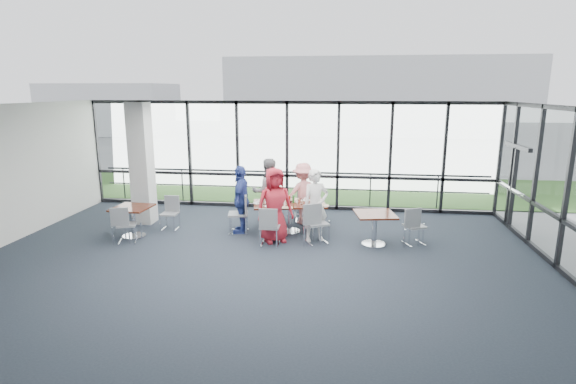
# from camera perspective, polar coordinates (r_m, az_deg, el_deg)

# --- Properties ---
(floor) EXTENTS (12.00, 10.00, 0.02)m
(floor) POSITION_cam_1_polar(r_m,az_deg,el_deg) (8.98, -4.40, -10.22)
(floor) COLOR #1F2832
(floor) RESTS_ON ground
(ceiling) EXTENTS (12.00, 10.00, 0.04)m
(ceiling) POSITION_cam_1_polar(r_m,az_deg,el_deg) (8.27, -4.78, 10.71)
(ceiling) COLOR silver
(ceiling) RESTS_ON ground
(wall_front) EXTENTS (12.00, 0.10, 3.20)m
(wall_front) POSITION_cam_1_polar(r_m,az_deg,el_deg) (4.02, -20.13, -16.27)
(wall_front) COLOR silver
(wall_front) RESTS_ON ground
(curtain_wall_back) EXTENTS (12.00, 0.10, 3.20)m
(curtain_wall_back) POSITION_cam_1_polar(r_m,az_deg,el_deg) (13.33, -0.12, 4.64)
(curtain_wall_back) COLOR white
(curtain_wall_back) RESTS_ON ground
(exit_door) EXTENTS (0.12, 1.60, 2.10)m
(exit_door) POSITION_cam_1_polar(r_m,az_deg,el_deg) (12.81, 26.72, 0.42)
(exit_door) COLOR black
(exit_door) RESTS_ON ground
(structural_column) EXTENTS (0.50, 0.50, 3.20)m
(structural_column) POSITION_cam_1_polar(r_m,az_deg,el_deg) (12.45, -18.08, 3.42)
(structural_column) COLOR silver
(structural_column) RESTS_ON ground
(apron) EXTENTS (80.00, 70.00, 0.02)m
(apron) POSITION_cam_1_polar(r_m,az_deg,el_deg) (18.50, 1.93, 1.86)
(apron) COLOR slate
(apron) RESTS_ON ground
(grass_strip) EXTENTS (80.00, 5.00, 0.01)m
(grass_strip) POSITION_cam_1_polar(r_m,az_deg,el_deg) (16.55, 1.26, 0.66)
(grass_strip) COLOR #335321
(grass_strip) RESTS_ON ground
(hangar_main) EXTENTS (24.00, 10.00, 6.00)m
(hangar_main) POSITION_cam_1_polar(r_m,az_deg,el_deg) (40.15, 10.93, 11.90)
(hangar_main) COLOR silver
(hangar_main) RESTS_ON ground
(hangar_aux) EXTENTS (10.00, 6.00, 4.00)m
(hangar_aux) POSITION_cam_1_polar(r_m,az_deg,el_deg) (41.16, -21.54, 9.88)
(hangar_aux) COLOR silver
(hangar_aux) RESTS_ON ground
(guard_rail) EXTENTS (12.00, 0.06, 0.06)m
(guard_rail) POSITION_cam_1_polar(r_m,az_deg,el_deg) (14.11, 0.21, 0.56)
(guard_rail) COLOR #2D2D33
(guard_rail) RESTS_ON ground
(main_table) EXTENTS (1.94, 1.32, 0.75)m
(main_table) POSITION_cam_1_polar(r_m,az_deg,el_deg) (11.21, 0.20, -2.10)
(main_table) COLOR #3C1709
(main_table) RESTS_ON ground
(side_table_left) EXTENTS (0.89, 0.89, 0.75)m
(side_table_left) POSITION_cam_1_polar(r_m,az_deg,el_deg) (11.49, -19.16, -2.36)
(side_table_left) COLOR #3C1709
(side_table_left) RESTS_ON ground
(side_table_right) EXTENTS (1.02, 1.02, 0.75)m
(side_table_right) POSITION_cam_1_polar(r_m,az_deg,el_deg) (10.47, 10.98, -3.28)
(side_table_right) COLOR #3C1709
(side_table_right) RESTS_ON ground
(diner_near_left) EXTENTS (1.02, 0.88, 1.77)m
(diner_near_left) POSITION_cam_1_polar(r_m,az_deg,el_deg) (10.45, -1.69, -1.67)
(diner_near_left) COLOR #AB1E2B
(diner_near_left) RESTS_ON ground
(diner_near_right) EXTENTS (0.76, 0.69, 1.72)m
(diner_near_right) POSITION_cam_1_polar(r_m,az_deg,el_deg) (10.53, 3.53, -1.72)
(diner_near_right) COLOR white
(diner_near_right) RESTS_ON ground
(diner_far_left) EXTENTS (1.00, 0.81, 1.77)m
(diner_far_left) POSITION_cam_1_polar(r_m,az_deg,el_deg) (11.80, -2.56, 0.03)
(diner_far_left) COLOR gray
(diner_far_left) RESTS_ON ground
(diner_far_right) EXTENTS (1.19, 0.96, 1.63)m
(diner_far_right) POSITION_cam_1_polar(r_m,az_deg,el_deg) (11.92, 1.93, -0.18)
(diner_far_right) COLOR pink
(diner_far_right) RESTS_ON ground
(diner_end) EXTENTS (0.56, 1.00, 1.70)m
(diner_end) POSITION_cam_1_polar(r_m,az_deg,el_deg) (11.17, -5.95, -0.95)
(diner_end) COLOR #2E4090
(diner_end) RESTS_ON ground
(chair_main_nl) EXTENTS (0.44, 0.44, 0.90)m
(chair_main_nl) POSITION_cam_1_polar(r_m,az_deg,el_deg) (10.31, -2.31, -4.40)
(chair_main_nl) COLOR gray
(chair_main_nl) RESTS_ON ground
(chair_main_nr) EXTENTS (0.63, 0.63, 0.96)m
(chair_main_nr) POSITION_cam_1_polar(r_m,az_deg,el_deg) (10.46, 3.70, -3.99)
(chair_main_nr) COLOR gray
(chair_main_nr) RESTS_ON ground
(chair_main_fl) EXTENTS (0.46, 0.46, 0.90)m
(chair_main_fl) POSITION_cam_1_polar(r_m,az_deg,el_deg) (12.04, -2.25, -1.85)
(chair_main_fl) COLOR gray
(chair_main_fl) RESTS_ON ground
(chair_main_fr) EXTENTS (0.49, 0.49, 0.94)m
(chair_main_fr) POSITION_cam_1_polar(r_m,az_deg,el_deg) (12.20, 2.01, -1.56)
(chair_main_fr) COLOR gray
(chair_main_fr) RESTS_ON ground
(chair_main_end) EXTENTS (0.56, 0.56, 0.98)m
(chair_main_end) POSITION_cam_1_polar(r_m,az_deg,el_deg) (11.25, -6.35, -2.78)
(chair_main_end) COLOR gray
(chair_main_end) RESTS_ON ground
(chair_spare_la) EXTENTS (0.53, 0.53, 0.86)m
(chair_spare_la) POSITION_cam_1_polar(r_m,az_deg,el_deg) (11.16, -19.81, -3.92)
(chair_spare_la) COLOR gray
(chair_spare_la) RESTS_ON ground
(chair_spare_lb) EXTENTS (0.41, 0.41, 0.83)m
(chair_spare_lb) POSITION_cam_1_polar(r_m,az_deg,el_deg) (11.86, -14.80, -2.69)
(chair_spare_lb) COLOR gray
(chair_spare_lb) RESTS_ON ground
(chair_spare_r) EXTENTS (0.57, 0.57, 0.88)m
(chair_spare_r) POSITION_cam_1_polar(r_m,az_deg,el_deg) (10.77, 15.78, -4.19)
(chair_spare_r) COLOR gray
(chair_spare_r) RESTS_ON ground
(plate_nl) EXTENTS (0.26, 0.26, 0.01)m
(plate_nl) POSITION_cam_1_polar(r_m,az_deg,el_deg) (10.83, -2.29, -1.84)
(plate_nl) COLOR white
(plate_nl) RESTS_ON main_table
(plate_nr) EXTENTS (0.25, 0.25, 0.01)m
(plate_nr) POSITION_cam_1_polar(r_m,az_deg,el_deg) (10.96, 3.03, -1.68)
(plate_nr) COLOR white
(plate_nr) RESTS_ON main_table
(plate_fl) EXTENTS (0.26, 0.26, 0.01)m
(plate_fl) POSITION_cam_1_polar(r_m,az_deg,el_deg) (11.48, -2.06, -1.00)
(plate_fl) COLOR white
(plate_fl) RESTS_ON main_table
(plate_fr) EXTENTS (0.25, 0.25, 0.01)m
(plate_fr) POSITION_cam_1_polar(r_m,az_deg,el_deg) (11.47, 2.23, -1.01)
(plate_fr) COLOR white
(plate_fr) RESTS_ON main_table
(plate_end) EXTENTS (0.25, 0.25, 0.01)m
(plate_end) POSITION_cam_1_polar(r_m,az_deg,el_deg) (11.16, -3.81, -1.42)
(plate_end) COLOR white
(plate_end) RESTS_ON main_table
(tumbler_a) EXTENTS (0.07, 0.07, 0.14)m
(tumbler_a) POSITION_cam_1_polar(r_m,az_deg,el_deg) (10.97, -0.73, -1.32)
(tumbler_a) COLOR white
(tumbler_a) RESTS_ON main_table
(tumbler_b) EXTENTS (0.06, 0.06, 0.13)m
(tumbler_b) POSITION_cam_1_polar(r_m,az_deg,el_deg) (11.04, 1.75, -1.26)
(tumbler_b) COLOR white
(tumbler_b) RESTS_ON main_table
(tumbler_c) EXTENTS (0.07, 0.07, 0.13)m
(tumbler_c) POSITION_cam_1_polar(r_m,az_deg,el_deg) (11.33, 0.53, -0.86)
(tumbler_c) COLOR white
(tumbler_c) RESTS_ON main_table
(tumbler_d) EXTENTS (0.07, 0.07, 0.15)m
(tumbler_d) POSITION_cam_1_polar(r_m,az_deg,el_deg) (11.05, -3.01, -1.20)
(tumbler_d) COLOR white
(tumbler_d) RESTS_ON main_table
(menu_a) EXTENTS (0.32, 0.25, 0.00)m
(menu_a) POSITION_cam_1_polar(r_m,az_deg,el_deg) (10.75, -0.18, -1.98)
(menu_a) COLOR silver
(menu_a) RESTS_ON main_table
(menu_b) EXTENTS (0.30, 0.22, 0.00)m
(menu_b) POSITION_cam_1_polar(r_m,az_deg,el_deg) (10.98, 4.44, -1.70)
(menu_b) COLOR silver
(menu_b) RESTS_ON main_table
(menu_c) EXTENTS (0.39, 0.40, 0.00)m
(menu_c) POSITION_cam_1_polar(r_m,az_deg,el_deg) (11.57, 0.54, -0.91)
(menu_c) COLOR silver
(menu_c) RESTS_ON main_table
(condiment_caddy) EXTENTS (0.10, 0.07, 0.04)m
(condiment_caddy) POSITION_cam_1_polar(r_m,az_deg,el_deg) (11.23, 0.20, -1.24)
(condiment_caddy) COLOR black
(condiment_caddy) RESTS_ON main_table
(ketchup_bottle) EXTENTS (0.06, 0.06, 0.18)m
(ketchup_bottle) POSITION_cam_1_polar(r_m,az_deg,el_deg) (11.19, 0.16, -0.92)
(ketchup_bottle) COLOR #AD1E00
(ketchup_bottle) RESTS_ON main_table
(green_bottle) EXTENTS (0.05, 0.05, 0.20)m
(green_bottle) POSITION_cam_1_polar(r_m,az_deg,el_deg) (11.17, 0.69, -0.89)
(green_bottle) COLOR #247927
(green_bottle) RESTS_ON main_table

